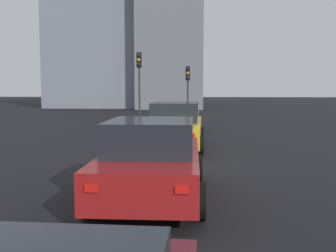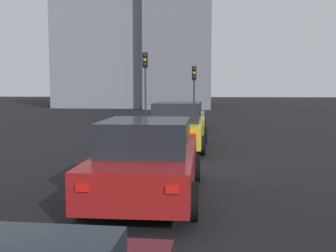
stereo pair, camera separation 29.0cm
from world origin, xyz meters
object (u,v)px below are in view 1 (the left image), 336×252
traffic_light_near_left (188,81)px  traffic_light_near_right (139,73)px  car_beige_lead (180,117)px  car_red_third (152,160)px  car_yellow_second (176,126)px

traffic_light_near_left → traffic_light_near_right: bearing=-52.5°
car_beige_lead → car_red_third: (-12.76, 0.00, 0.04)m
traffic_light_near_left → car_red_third: bearing=0.9°
car_beige_lead → car_yellow_second: 6.15m
car_beige_lead → traffic_light_near_right: 5.36m
car_red_third → traffic_light_near_right: traffic_light_near_right is taller
traffic_light_near_left → traffic_light_near_right: size_ratio=0.83×
car_red_third → traffic_light_near_left: size_ratio=1.28×
car_beige_lead → traffic_light_near_left: traffic_light_near_left is taller
car_yellow_second → traffic_light_near_left: size_ratio=1.34×
car_yellow_second → traffic_light_near_right: bearing=16.0°
traffic_light_near_left → car_beige_lead: bearing=-0.8°
car_beige_lead → traffic_light_near_right: bearing=34.2°
car_red_third → traffic_light_near_right: size_ratio=1.06×
car_beige_lead → traffic_light_near_left: 6.40m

